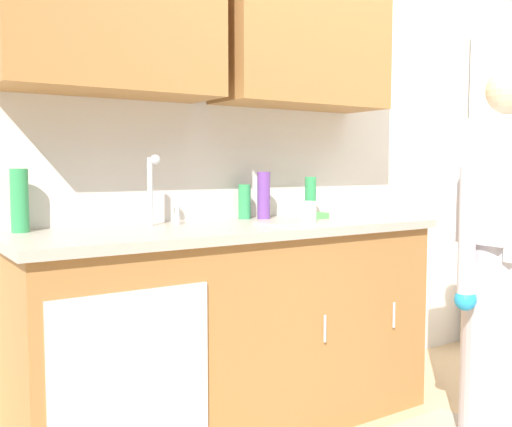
{
  "coord_description": "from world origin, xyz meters",
  "views": [
    {
      "loc": [
        -1.92,
        -1.56,
        1.21
      ],
      "look_at": [
        -0.52,
        0.55,
        1.0
      ],
      "focal_mm": 41.74,
      "sensor_mm": 36.0,
      "label": 1
    }
  ],
  "objects_px": {
    "person_at_sink": "(504,285)",
    "cup_by_sink": "(308,212)",
    "knife_on_counter": "(275,226)",
    "sponge": "(316,216)",
    "bottle_soap": "(245,202)",
    "bottle_water_short": "(310,197)",
    "bottle_dish_liquid": "(264,195)",
    "sink": "(173,232)",
    "bottle_water_tall": "(20,201)"
  },
  "relations": [
    {
      "from": "person_at_sink",
      "to": "cup_by_sink",
      "type": "relative_size",
      "value": 16.34
    },
    {
      "from": "cup_by_sink",
      "to": "knife_on_counter",
      "type": "relative_size",
      "value": 0.41
    },
    {
      "from": "person_at_sink",
      "to": "sink",
      "type": "bearing_deg",
      "value": 148.08
    },
    {
      "from": "knife_on_counter",
      "to": "sponge",
      "type": "xyz_separation_m",
      "value": [
        0.39,
        0.19,
        0.01
      ]
    },
    {
      "from": "bottle_water_short",
      "to": "knife_on_counter",
      "type": "bearing_deg",
      "value": -145.38
    },
    {
      "from": "sink",
      "to": "person_at_sink",
      "type": "bearing_deg",
      "value": -31.92
    },
    {
      "from": "sink",
      "to": "person_at_sink",
      "type": "xyz_separation_m",
      "value": [
        1.21,
        -0.75,
        -0.23
      ]
    },
    {
      "from": "bottle_dish_liquid",
      "to": "bottle_water_tall",
      "type": "bearing_deg",
      "value": 178.18
    },
    {
      "from": "bottle_soap",
      "to": "sponge",
      "type": "distance_m",
      "value": 0.37
    },
    {
      "from": "bottle_soap",
      "to": "bottle_dish_liquid",
      "type": "relative_size",
      "value": 0.73
    },
    {
      "from": "bottle_soap",
      "to": "bottle_dish_liquid",
      "type": "height_order",
      "value": "bottle_dish_liquid"
    },
    {
      "from": "person_at_sink",
      "to": "sponge",
      "type": "height_order",
      "value": "person_at_sink"
    },
    {
      "from": "bottle_water_short",
      "to": "sponge",
      "type": "relative_size",
      "value": 1.87
    },
    {
      "from": "cup_by_sink",
      "to": "sponge",
      "type": "relative_size",
      "value": 0.9
    },
    {
      "from": "sink",
      "to": "bottle_dish_liquid",
      "type": "xyz_separation_m",
      "value": [
        0.58,
        0.17,
        0.13
      ]
    },
    {
      "from": "sponge",
      "to": "knife_on_counter",
      "type": "bearing_deg",
      "value": -154.14
    },
    {
      "from": "bottle_water_tall",
      "to": "bottle_soap",
      "type": "height_order",
      "value": "bottle_water_tall"
    },
    {
      "from": "bottle_water_tall",
      "to": "sink",
      "type": "bearing_deg",
      "value": -19.9
    },
    {
      "from": "knife_on_counter",
      "to": "sponge",
      "type": "height_order",
      "value": "sponge"
    },
    {
      "from": "bottle_dish_liquid",
      "to": "bottle_soap",
      "type": "bearing_deg",
      "value": 150.22
    },
    {
      "from": "sink",
      "to": "bottle_dish_liquid",
      "type": "bearing_deg",
      "value": 16.26
    },
    {
      "from": "sponge",
      "to": "bottle_water_short",
      "type": "bearing_deg",
      "value": 63.94
    },
    {
      "from": "knife_on_counter",
      "to": "person_at_sink",
      "type": "bearing_deg",
      "value": -137.76
    },
    {
      "from": "knife_on_counter",
      "to": "sponge",
      "type": "relative_size",
      "value": 2.18
    },
    {
      "from": "sink",
      "to": "sponge",
      "type": "xyz_separation_m",
      "value": [
        0.8,
        0.02,
        0.03
      ]
    },
    {
      "from": "person_at_sink",
      "to": "cup_by_sink",
      "type": "height_order",
      "value": "person_at_sink"
    },
    {
      "from": "bottle_soap",
      "to": "bottle_water_short",
      "type": "distance_m",
      "value": 0.37
    },
    {
      "from": "bottle_water_tall",
      "to": "bottle_dish_liquid",
      "type": "relative_size",
      "value": 1.08
    },
    {
      "from": "bottle_water_tall",
      "to": "knife_on_counter",
      "type": "xyz_separation_m",
      "value": [
        0.98,
        -0.37,
        -0.12
      ]
    },
    {
      "from": "bottle_dish_liquid",
      "to": "sponge",
      "type": "relative_size",
      "value": 2.13
    },
    {
      "from": "bottle_water_short",
      "to": "cup_by_sink",
      "type": "height_order",
      "value": "bottle_water_short"
    },
    {
      "from": "bottle_water_tall",
      "to": "cup_by_sink",
      "type": "bearing_deg",
      "value": -14.55
    },
    {
      "from": "person_at_sink",
      "to": "knife_on_counter",
      "type": "height_order",
      "value": "person_at_sink"
    },
    {
      "from": "bottle_water_tall",
      "to": "knife_on_counter",
      "type": "bearing_deg",
      "value": -20.76
    },
    {
      "from": "sink",
      "to": "bottle_water_tall",
      "type": "relative_size",
      "value": 1.98
    },
    {
      "from": "person_at_sink",
      "to": "bottle_dish_liquid",
      "type": "xyz_separation_m",
      "value": [
        -0.63,
        0.92,
        0.36
      ]
    },
    {
      "from": "person_at_sink",
      "to": "cup_by_sink",
      "type": "xyz_separation_m",
      "value": [
        -0.57,
        0.64,
        0.3
      ]
    },
    {
      "from": "person_at_sink",
      "to": "bottle_soap",
      "type": "relative_size",
      "value": 9.45
    },
    {
      "from": "sink",
      "to": "person_at_sink",
      "type": "distance_m",
      "value": 1.44
    },
    {
      "from": "sponge",
      "to": "sink",
      "type": "bearing_deg",
      "value": -178.25
    },
    {
      "from": "sponge",
      "to": "bottle_soap",
      "type": "bearing_deg",
      "value": 147.63
    },
    {
      "from": "bottle_water_tall",
      "to": "knife_on_counter",
      "type": "height_order",
      "value": "bottle_water_tall"
    },
    {
      "from": "bottle_water_tall",
      "to": "sponge",
      "type": "xyz_separation_m",
      "value": [
        1.37,
        -0.18,
        -0.11
      ]
    },
    {
      "from": "bottle_soap",
      "to": "cup_by_sink",
      "type": "distance_m",
      "value": 0.36
    },
    {
      "from": "person_at_sink",
      "to": "bottle_water_short",
      "type": "height_order",
      "value": "person_at_sink"
    },
    {
      "from": "bottle_soap",
      "to": "sponge",
      "type": "height_order",
      "value": "bottle_soap"
    },
    {
      "from": "person_at_sink",
      "to": "bottle_water_short",
      "type": "xyz_separation_m",
      "value": [
        -0.35,
        0.9,
        0.35
      ]
    },
    {
      "from": "bottle_soap",
      "to": "cup_by_sink",
      "type": "bearing_deg",
      "value": -66.04
    },
    {
      "from": "bottle_dish_liquid",
      "to": "cup_by_sink",
      "type": "bearing_deg",
      "value": -77.54
    },
    {
      "from": "bottle_dish_liquid",
      "to": "cup_by_sink",
      "type": "distance_m",
      "value": 0.29
    }
  ]
}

